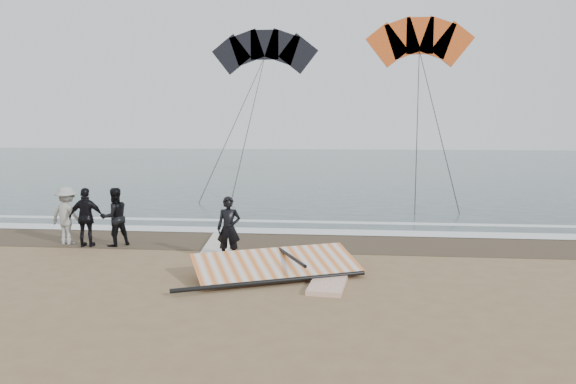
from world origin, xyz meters
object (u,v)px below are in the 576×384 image
at_px(sail_rig, 275,266).
at_px(board_white, 331,277).
at_px(board_cream, 220,244).
at_px(man_main, 229,229).

bearing_deg(sail_rig, board_white, -12.48).
height_order(board_white, board_cream, board_cream).
bearing_deg(board_cream, man_main, -75.14).
bearing_deg(man_main, sail_rig, -45.32).
distance_m(man_main, board_white, 3.00).
height_order(man_main, board_white, man_main).
relative_size(man_main, board_cream, 0.60).
xyz_separation_m(man_main, board_cream, (-0.58, 1.54, -0.73)).
bearing_deg(board_cream, board_white, -49.79).
height_order(man_main, sail_rig, man_main).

